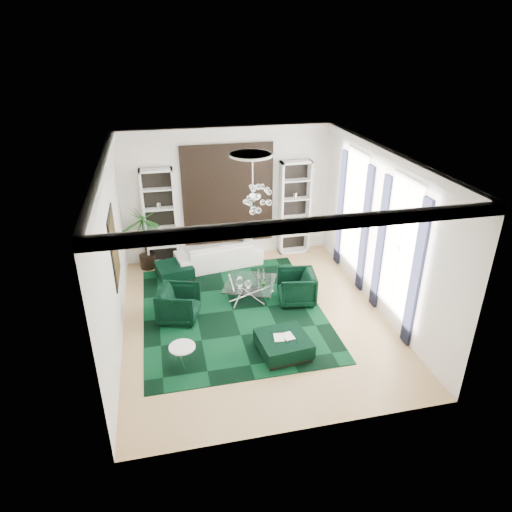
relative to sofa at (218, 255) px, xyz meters
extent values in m
cube|color=tan|center=(0.43, -2.83, -0.36)|extent=(6.00, 7.00, 0.02)
cube|color=white|center=(0.43, -2.83, 3.46)|extent=(6.00, 7.00, 0.02)
cube|color=silver|center=(0.43, 0.68, 1.55)|extent=(6.00, 0.02, 3.80)
cube|color=silver|center=(0.43, -6.34, 1.55)|extent=(6.00, 0.02, 3.80)
cube|color=silver|center=(-2.58, -2.83, 1.55)|extent=(0.02, 7.00, 3.80)
cube|color=silver|center=(3.44, -2.83, 1.55)|extent=(0.02, 7.00, 3.80)
cylinder|color=white|center=(0.43, -2.53, 3.42)|extent=(0.90, 0.90, 0.05)
cube|color=black|center=(0.43, 0.63, 1.55)|extent=(2.50, 0.06, 2.80)
cube|color=black|center=(-2.54, -2.23, 1.50)|extent=(0.04, 1.30, 1.60)
cube|color=white|center=(3.42, -3.73, 1.55)|extent=(0.03, 1.10, 2.90)
cube|color=black|center=(3.38, -4.51, 1.30)|extent=(0.07, 0.30, 3.25)
cube|color=black|center=(3.38, -2.95, 1.30)|extent=(0.07, 0.30, 3.25)
cube|color=white|center=(3.42, -1.33, 1.55)|extent=(0.03, 1.10, 2.90)
cube|color=black|center=(3.38, -2.11, 1.30)|extent=(0.07, 0.30, 3.25)
cube|color=black|center=(3.38, -0.55, 1.30)|extent=(0.07, 0.30, 3.25)
cube|color=black|center=(-0.03, -2.46, -0.34)|extent=(4.20, 5.00, 0.02)
imported|color=white|center=(0.00, 0.00, 0.00)|extent=(2.51, 1.31, 0.70)
imported|color=black|center=(-1.29, -2.52, 0.06)|extent=(1.11, 1.10, 0.81)
imported|color=black|center=(1.59, -2.37, 0.06)|extent=(1.01, 0.99, 0.81)
cube|color=black|center=(-1.28, -0.47, -0.15)|extent=(1.06, 1.06, 0.40)
cube|color=black|center=(0.72, -4.28, -0.15)|extent=(1.10, 1.10, 0.40)
cube|color=white|center=(0.72, -4.28, 0.07)|extent=(0.42, 0.28, 0.03)
cylinder|color=white|center=(-1.34, -4.28, -0.10)|extent=(0.69, 0.69, 0.50)
imported|color=#184A17|center=(0.82, -2.16, 0.18)|extent=(0.15, 0.13, 0.24)
camera|label=1|loc=(-1.51, -11.65, 5.65)|focal=32.00mm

